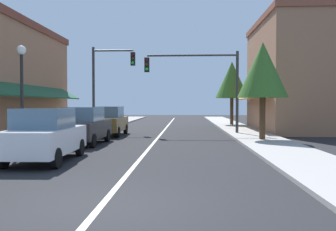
{
  "coord_description": "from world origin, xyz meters",
  "views": [
    {
      "loc": [
        1.59,
        -6.63,
        1.91
      ],
      "look_at": [
        0.51,
        15.47,
        1.22
      ],
      "focal_mm": 39.27,
      "sensor_mm": 36.0,
      "label": 1
    }
  ],
  "objects_px": {
    "parked_car_second_left": "(84,126)",
    "tree_right_near": "(263,70)",
    "parked_car_third_left": "(109,121)",
    "traffic_signal_mast_arm": "(203,77)",
    "parked_car_nearest_left": "(45,135)",
    "tree_right_far": "(232,80)",
    "street_lamp_left_near": "(22,79)",
    "traffic_signal_left_corner": "(107,76)"
  },
  "relations": [
    {
      "from": "parked_car_third_left",
      "to": "traffic_signal_mast_arm",
      "type": "bearing_deg",
      "value": 10.98
    },
    {
      "from": "parked_car_second_left",
      "to": "tree_right_far",
      "type": "xyz_separation_m",
      "value": [
        8.85,
        15.36,
        3.15
      ]
    },
    {
      "from": "traffic_signal_left_corner",
      "to": "traffic_signal_mast_arm",
      "type": "bearing_deg",
      "value": -16.57
    },
    {
      "from": "parked_car_nearest_left",
      "to": "parked_car_third_left",
      "type": "height_order",
      "value": "same"
    },
    {
      "from": "parked_car_nearest_left",
      "to": "parked_car_second_left",
      "type": "xyz_separation_m",
      "value": [
        -0.17,
        5.22,
        0.0
      ]
    },
    {
      "from": "parked_car_nearest_left",
      "to": "parked_car_third_left",
      "type": "distance_m",
      "value": 10.12
    },
    {
      "from": "parked_car_third_left",
      "to": "street_lamp_left_near",
      "type": "height_order",
      "value": "street_lamp_left_near"
    },
    {
      "from": "parked_car_second_left",
      "to": "traffic_signal_mast_arm",
      "type": "xyz_separation_m",
      "value": [
        5.88,
        6.02,
        2.76
      ]
    },
    {
      "from": "traffic_signal_left_corner",
      "to": "tree_right_near",
      "type": "relative_size",
      "value": 1.15
    },
    {
      "from": "parked_car_third_left",
      "to": "street_lamp_left_near",
      "type": "relative_size",
      "value": 0.97
    },
    {
      "from": "parked_car_nearest_left",
      "to": "parked_car_second_left",
      "type": "height_order",
      "value": "same"
    },
    {
      "from": "parked_car_third_left",
      "to": "tree_right_near",
      "type": "bearing_deg",
      "value": -19.9
    },
    {
      "from": "parked_car_third_left",
      "to": "tree_right_near",
      "type": "relative_size",
      "value": 0.81
    },
    {
      "from": "tree_right_near",
      "to": "parked_car_third_left",
      "type": "bearing_deg",
      "value": 160.08
    },
    {
      "from": "parked_car_third_left",
      "to": "traffic_signal_left_corner",
      "type": "distance_m",
      "value": 4.31
    },
    {
      "from": "street_lamp_left_near",
      "to": "tree_right_far",
      "type": "bearing_deg",
      "value": 60.09
    },
    {
      "from": "parked_car_third_left",
      "to": "traffic_signal_mast_arm",
      "type": "xyz_separation_m",
      "value": [
        5.72,
        1.11,
        2.76
      ]
    },
    {
      "from": "parked_car_third_left",
      "to": "traffic_signal_mast_arm",
      "type": "relative_size",
      "value": 0.69
    },
    {
      "from": "parked_car_second_left",
      "to": "street_lamp_left_near",
      "type": "relative_size",
      "value": 0.98
    },
    {
      "from": "parked_car_second_left",
      "to": "tree_right_near",
      "type": "height_order",
      "value": "tree_right_near"
    },
    {
      "from": "tree_right_near",
      "to": "traffic_signal_left_corner",
      "type": "bearing_deg",
      "value": 146.66
    },
    {
      "from": "tree_right_near",
      "to": "street_lamp_left_near",
      "type": "bearing_deg",
      "value": -155.59
    },
    {
      "from": "parked_car_third_left",
      "to": "parked_car_second_left",
      "type": "bearing_deg",
      "value": -91.77
    },
    {
      "from": "tree_right_near",
      "to": "tree_right_far",
      "type": "distance_m",
      "value": 13.56
    },
    {
      "from": "parked_car_second_left",
      "to": "traffic_signal_left_corner",
      "type": "xyz_separation_m",
      "value": [
        -0.61,
        7.95,
        2.96
      ]
    },
    {
      "from": "traffic_signal_mast_arm",
      "to": "tree_right_far",
      "type": "xyz_separation_m",
      "value": [
        2.98,
        9.34,
        0.38
      ]
    },
    {
      "from": "street_lamp_left_near",
      "to": "parked_car_third_left",
      "type": "bearing_deg",
      "value": 76.99
    },
    {
      "from": "parked_car_nearest_left",
      "to": "tree_right_near",
      "type": "bearing_deg",
      "value": 37.89
    },
    {
      "from": "parked_car_second_left",
      "to": "traffic_signal_mast_arm",
      "type": "bearing_deg",
      "value": 46.92
    },
    {
      "from": "parked_car_second_left",
      "to": "tree_right_near",
      "type": "distance_m",
      "value": 9.33
    },
    {
      "from": "parked_car_nearest_left",
      "to": "street_lamp_left_near",
      "type": "xyz_separation_m",
      "value": [
        -1.82,
        2.31,
        2.01
      ]
    },
    {
      "from": "tree_right_far",
      "to": "street_lamp_left_near",
      "type": "bearing_deg",
      "value": -119.91
    },
    {
      "from": "parked_car_second_left",
      "to": "traffic_signal_left_corner",
      "type": "bearing_deg",
      "value": 95.65
    },
    {
      "from": "parked_car_nearest_left",
      "to": "traffic_signal_mast_arm",
      "type": "height_order",
      "value": "traffic_signal_mast_arm"
    },
    {
      "from": "parked_car_third_left",
      "to": "traffic_signal_left_corner",
      "type": "relative_size",
      "value": 0.7
    },
    {
      "from": "parked_car_nearest_left",
      "to": "traffic_signal_mast_arm",
      "type": "xyz_separation_m",
      "value": [
        5.71,
        11.23,
        2.76
      ]
    },
    {
      "from": "parked_car_nearest_left",
      "to": "traffic_signal_left_corner",
      "type": "relative_size",
      "value": 0.71
    },
    {
      "from": "traffic_signal_left_corner",
      "to": "tree_right_far",
      "type": "distance_m",
      "value": 12.03
    },
    {
      "from": "parked_car_second_left",
      "to": "tree_right_near",
      "type": "bearing_deg",
      "value": 12.91
    },
    {
      "from": "parked_car_nearest_left",
      "to": "parked_car_third_left",
      "type": "bearing_deg",
      "value": 88.63
    },
    {
      "from": "parked_car_nearest_left",
      "to": "tree_right_near",
      "type": "relative_size",
      "value": 0.82
    },
    {
      "from": "traffic_signal_mast_arm",
      "to": "traffic_signal_left_corner",
      "type": "relative_size",
      "value": 1.01
    }
  ]
}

